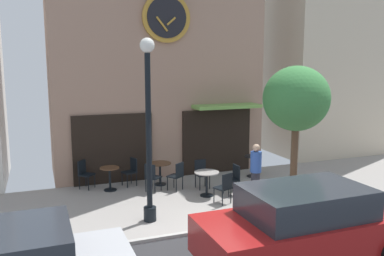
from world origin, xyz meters
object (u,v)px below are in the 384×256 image
at_px(cafe_table_rightmost, 160,169).
at_px(cafe_table_center_right, 207,179).
at_px(street_lamp, 149,131).
at_px(cafe_chair_right_end, 152,175).
at_px(cafe_chair_by_entrance, 177,174).
at_px(cafe_chair_near_lamp, 84,172).
at_px(cafe_chair_facing_wall, 234,177).
at_px(street_tree, 296,100).
at_px(parked_car_red, 305,225).
at_px(cafe_table_near_curb, 253,163).
at_px(cafe_chair_left_end, 225,186).
at_px(pedestrian_blue, 256,172).
at_px(cafe_chair_mid_row, 131,169).
at_px(cafe_chair_near_tree, 201,172).
at_px(cafe_table_near_door, 110,175).

bearing_deg(cafe_table_rightmost, cafe_table_center_right, -58.35).
relative_size(street_lamp, cafe_chair_right_end, 5.06).
xyz_separation_m(street_lamp, cafe_table_rightmost, (1.11, 2.88, -1.78)).
xyz_separation_m(cafe_chair_by_entrance, cafe_chair_near_lamp, (-2.68, 1.27, 0.00)).
xyz_separation_m(cafe_table_rightmost, cafe_chair_facing_wall, (1.82, -1.72, 0.00)).
distance_m(street_tree, parked_car_red, 4.07).
xyz_separation_m(street_tree, cafe_table_near_curb, (0.34, 2.89, -2.49)).
relative_size(street_tree, cafe_chair_by_entrance, 4.32).
xyz_separation_m(street_tree, cafe_chair_right_end, (-3.44, 2.47, -2.44)).
xyz_separation_m(cafe_table_near_curb, cafe_chair_by_entrance, (-3.00, -0.55, 0.05)).
relative_size(street_lamp, cafe_chair_left_end, 5.06).
bearing_deg(pedestrian_blue, cafe_chair_left_end, 177.53).
relative_size(cafe_table_center_right, cafe_table_near_curb, 1.00).
relative_size(street_lamp, cafe_chair_near_lamp, 5.06).
relative_size(cafe_chair_mid_row, cafe_chair_near_tree, 1.00).
bearing_deg(street_lamp, cafe_table_near_door, 100.45).
xyz_separation_m(cafe_table_center_right, cafe_chair_near_tree, (0.16, 0.83, -0.01)).
xyz_separation_m(cafe_table_near_curb, cafe_chair_mid_row, (-4.22, 0.50, 0.05)).
xyz_separation_m(street_tree, cafe_chair_mid_row, (-3.88, 3.39, -2.44)).
xyz_separation_m(cafe_table_center_right, cafe_chair_right_end, (-1.44, 0.95, -0.01)).
bearing_deg(cafe_chair_right_end, street_tree, -35.67).
xyz_separation_m(cafe_table_near_curb, parked_car_red, (-2.10, -5.83, 0.28)).
relative_size(street_tree, cafe_chair_right_end, 4.32).
xyz_separation_m(cafe_chair_facing_wall, cafe_chair_by_entrance, (-1.49, 0.94, 0.00)).
distance_m(cafe_chair_right_end, parked_car_red, 5.66).
relative_size(street_tree, cafe_chair_near_lamp, 4.32).
distance_m(cafe_chair_left_end, cafe_chair_near_lamp, 4.58).
xyz_separation_m(cafe_table_rightmost, cafe_chair_near_lamp, (-2.35, 0.49, 0.00)).
height_order(cafe_table_center_right, cafe_table_near_curb, cafe_table_center_right).
relative_size(cafe_table_near_door, cafe_chair_right_end, 0.82).
distance_m(cafe_table_center_right, cafe_chair_near_tree, 0.84).
relative_size(cafe_table_center_right, parked_car_red, 0.17).
bearing_deg(cafe_table_rightmost, pedestrian_blue, -48.99).
bearing_deg(cafe_table_near_curb, cafe_chair_facing_wall, -135.23).
height_order(cafe_table_near_door, pedestrian_blue, pedestrian_blue).
height_order(street_tree, cafe_chair_right_end, street_tree).
bearing_deg(cafe_table_center_right, cafe_chair_facing_wall, -8.65).
relative_size(street_tree, cafe_chair_left_end, 4.32).
height_order(cafe_chair_facing_wall, cafe_chair_left_end, same).
relative_size(cafe_table_near_door, cafe_table_center_right, 1.00).
xyz_separation_m(street_tree, cafe_chair_near_tree, (-1.83, 2.34, -2.44)).
distance_m(cafe_chair_mid_row, cafe_chair_left_end, 3.41).
distance_m(cafe_table_center_right, cafe_chair_left_end, 0.85).
xyz_separation_m(cafe_table_center_right, cafe_chair_by_entrance, (-0.66, 0.82, -0.01)).
relative_size(cafe_table_near_curb, cafe_chair_left_end, 0.82).
bearing_deg(pedestrian_blue, cafe_chair_right_end, 145.02).
xyz_separation_m(cafe_table_center_right, cafe_chair_near_lamp, (-3.34, 2.09, -0.01)).
height_order(cafe_chair_right_end, parked_car_red, parked_car_red).
xyz_separation_m(cafe_table_rightmost, cafe_table_center_right, (0.98, -1.60, 0.01)).
bearing_deg(street_lamp, cafe_table_rightmost, 68.89).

